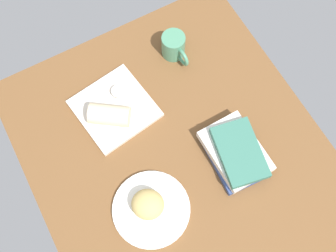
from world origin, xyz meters
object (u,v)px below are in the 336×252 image
Objects in this scene: square_plate at (115,108)px; coffee_mug at (174,46)px; scone_pastry at (148,204)px; sauce_cup at (118,92)px; breakfast_wrap at (109,115)px; book_stack at (236,153)px; round_plate at (151,209)px.

coffee_mug reaches higher than square_plate.
coffee_mug is at bearing -37.08° from scone_pastry.
sauce_cup is 24.61cm from coffee_mug.
sauce_cup is at bearing -7.25° from breakfast_wrap.
book_stack reaches higher than scone_pastry.
coffee_mug reaches higher than round_plate.
breakfast_wrap reaches higher than scone_pastry.
scone_pastry reaches higher than round_plate.
coffee_mug is (43.25, -32.68, 0.04)cm from scone_pastry.
breakfast_wrap reaches higher than square_plate.
round_plate is 1.01× the size of square_plate.
sauce_cup is at bearing -12.14° from round_plate.
scone_pastry is 0.42× the size of square_plate.
book_stack reaches higher than square_plate.
square_plate is 1.81× the size of breakfast_wrap.
square_plate is 5.58cm from sauce_cup.
scone_pastry is (1.08, 0.42, 3.88)cm from round_plate.
book_stack is at bearing -141.57° from square_plate.
round_plate is 31.03cm from book_stack.
square_plate is 41.87cm from book_stack.
scone_pastry is 0.76× the size of coffee_mug.
round_plate is at bearing -148.61° from breakfast_wrap.
round_plate is 5.14× the size of sauce_cup.
breakfast_wrap is at bearing -4.53° from scone_pastry.
round_plate is 32.21cm from breakfast_wrap.
scone_pastry is at bearing -149.51° from breakfast_wrap.
square_plate is at bearing 108.87° from coffee_mug.
book_stack reaches higher than round_plate.
round_plate is 1.83× the size of coffee_mug.
scone_pastry is 38.79cm from sauce_cup.
coffee_mug reaches higher than scone_pastry.
round_plate is at bearing 94.17° from book_stack.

